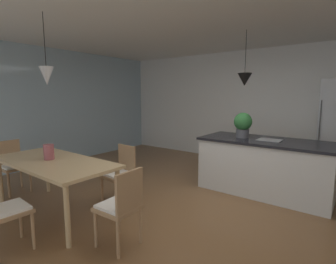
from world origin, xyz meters
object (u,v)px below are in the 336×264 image
object	(u,v)px
dining_table	(54,165)
chair_window_end	(13,164)
chair_far_right	(120,172)
chair_kitchen_end	(121,205)
chair_near_right	(2,209)
kitchen_island	(265,166)
potted_plant_on_island	(243,124)
vase_on_dining_table	(49,152)

from	to	relation	value
dining_table	chair_window_end	distance (m)	1.35
chair_far_right	chair_kitchen_end	xyz separation A→B (m)	(0.89, -0.80, 0.00)
chair_far_right	chair_window_end	world-z (taller)	same
chair_near_right	chair_far_right	bearing A→B (deg)	89.74
dining_table	chair_window_end	size ratio (longest dim) A/B	2.21
dining_table	kitchen_island	size ratio (longest dim) A/B	0.92
potted_plant_on_island	vase_on_dining_table	distance (m)	3.11
dining_table	chair_kitchen_end	world-z (taller)	chair_kitchen_end
chair_near_right	chair_window_end	xyz separation A→B (m)	(-1.76, 0.80, 0.00)
potted_plant_on_island	kitchen_island	bearing A→B (deg)	0.00
chair_far_right	chair_near_right	size ratio (longest dim) A/B	1.00
dining_table	chair_far_right	bearing A→B (deg)	61.54
potted_plant_on_island	vase_on_dining_table	xyz separation A→B (m)	(-1.76, -2.54, -0.28)
chair_near_right	potted_plant_on_island	size ratio (longest dim) A/B	2.01
dining_table	chair_far_right	distance (m)	0.94
chair_far_right	potted_plant_on_island	size ratio (longest dim) A/B	2.01
kitchen_island	chair_near_right	bearing A→B (deg)	-116.05
dining_table	kitchen_island	xyz separation A→B (m)	(2.07, 2.54, -0.22)
dining_table	kitchen_island	bearing A→B (deg)	50.91
kitchen_island	potted_plant_on_island	bearing A→B (deg)	180.00
chair_far_right	chair_near_right	world-z (taller)	same
chair_window_end	chair_kitchen_end	bearing A→B (deg)	0.06
chair_near_right	chair_window_end	bearing A→B (deg)	155.43
chair_kitchen_end	chair_window_end	xyz separation A→B (m)	(-2.66, -0.00, 0.00)
chair_window_end	potted_plant_on_island	world-z (taller)	potted_plant_on_island
chair_window_end	vase_on_dining_table	distance (m)	1.29
dining_table	potted_plant_on_island	distance (m)	3.07
dining_table	vase_on_dining_table	world-z (taller)	vase_on_dining_table
dining_table	chair_far_right	size ratio (longest dim) A/B	2.21
chair_window_end	kitchen_island	bearing A→B (deg)	36.84
vase_on_dining_table	dining_table	bearing A→B (deg)	1.01
chair_kitchen_end	potted_plant_on_island	size ratio (longest dim) A/B	2.01
chair_window_end	vase_on_dining_table	world-z (taller)	vase_on_dining_table
vase_on_dining_table	chair_window_end	bearing A→B (deg)	179.97
chair_kitchen_end	kitchen_island	world-z (taller)	kitchen_island
potted_plant_on_island	chair_kitchen_end	bearing A→B (deg)	-97.41
chair_near_right	kitchen_island	size ratio (longest dim) A/B	0.42
kitchen_island	potted_plant_on_island	xyz separation A→B (m)	(-0.40, 0.00, 0.68)
chair_near_right	vase_on_dining_table	xyz separation A→B (m)	(-0.53, 0.80, 0.38)
kitchen_island	vase_on_dining_table	bearing A→B (deg)	-130.37
dining_table	vase_on_dining_table	bearing A→B (deg)	-178.99
chair_window_end	kitchen_island	xyz separation A→B (m)	(3.40, 2.54, -0.01)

